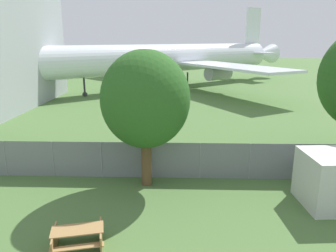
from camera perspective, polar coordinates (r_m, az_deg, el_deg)
perimeter_fence at (r=17.00m, az=5.56°, el=-6.05°), size 56.07×0.07×1.93m
airplane at (r=48.80m, az=0.27°, el=11.69°), size 40.18×34.19×12.22m
picnic_bench_near_cabin at (r=12.25m, az=-15.42°, el=-18.04°), size 2.03×1.77×0.76m
tree_behind_benches at (r=15.35m, az=-3.95°, el=4.58°), size 4.20×4.20×6.61m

